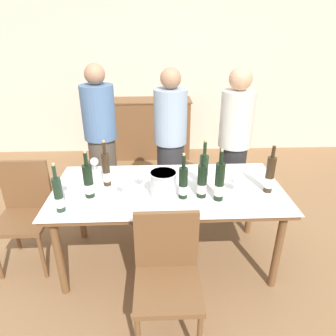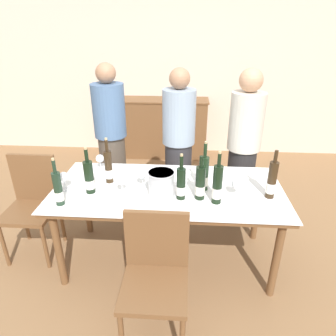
# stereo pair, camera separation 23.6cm
# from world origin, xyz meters

# --- Properties ---
(ground_plane) EXTENTS (12.00, 12.00, 0.00)m
(ground_plane) POSITION_xyz_m (0.00, 0.00, 0.00)
(ground_plane) COLOR olive
(back_wall) EXTENTS (8.00, 0.10, 2.80)m
(back_wall) POSITION_xyz_m (0.00, 2.74, 1.40)
(back_wall) COLOR beige
(back_wall) RESTS_ON ground_plane
(sideboard_cabinet) EXTENTS (1.42, 0.46, 0.92)m
(sideboard_cabinet) POSITION_xyz_m (-0.25, 2.45, 0.46)
(sideboard_cabinet) COLOR brown
(sideboard_cabinet) RESTS_ON ground_plane
(dining_table) EXTENTS (1.86, 0.90, 0.74)m
(dining_table) POSITION_xyz_m (0.00, 0.00, 0.67)
(dining_table) COLOR brown
(dining_table) RESTS_ON ground_plane
(ice_bucket) EXTENTS (0.20, 0.20, 0.21)m
(ice_bucket) POSITION_xyz_m (-0.04, -0.14, 0.85)
(ice_bucket) COLOR silver
(ice_bucket) RESTS_ON dining_table
(wine_bottle_0) EXTENTS (0.07, 0.07, 0.41)m
(wine_bottle_0) POSITION_xyz_m (0.37, -0.19, 0.88)
(wine_bottle_0) COLOR black
(wine_bottle_0) RESTS_ON dining_table
(wine_bottle_1) EXTENTS (0.08, 0.08, 0.35)m
(wine_bottle_1) POSITION_xyz_m (0.25, -0.14, 0.86)
(wine_bottle_1) COLOR black
(wine_bottle_1) RESTS_ON dining_table
(wine_bottle_2) EXTENTS (0.07, 0.07, 0.38)m
(wine_bottle_2) POSITION_xyz_m (-0.61, -0.11, 0.86)
(wine_bottle_2) COLOR black
(wine_bottle_2) RESTS_ON dining_table
(wine_bottle_3) EXTENTS (0.06, 0.06, 0.37)m
(wine_bottle_3) POSITION_xyz_m (-0.78, -0.30, 0.86)
(wine_bottle_3) COLOR #1E3323
(wine_bottle_3) RESTS_ON dining_table
(wine_bottle_4) EXTENTS (0.07, 0.07, 0.37)m
(wine_bottle_4) POSITION_xyz_m (0.11, -0.15, 0.86)
(wine_bottle_4) COLOR black
(wine_bottle_4) RESTS_ON dining_table
(wine_bottle_5) EXTENTS (0.06, 0.06, 0.39)m
(wine_bottle_5) POSITION_xyz_m (-0.50, 0.07, 0.87)
(wine_bottle_5) COLOR #332314
(wine_bottle_5) RESTS_ON dining_table
(wine_bottle_6) EXTENTS (0.07, 0.07, 0.39)m
(wine_bottle_6) POSITION_xyz_m (0.79, -0.09, 0.88)
(wine_bottle_6) COLOR #332314
(wine_bottle_6) RESTS_ON dining_table
(wine_bottle_7) EXTENTS (0.07, 0.07, 0.41)m
(wine_bottle_7) POSITION_xyz_m (0.29, -0.00, 0.87)
(wine_bottle_7) COLOR black
(wine_bottle_7) RESTS_ON dining_table
(wine_glass_0) EXTENTS (0.08, 0.08, 0.16)m
(wine_glass_0) POSITION_xyz_m (-0.21, 0.02, 0.85)
(wine_glass_0) COLOR white
(wine_glass_0) RESTS_ON dining_table
(wine_glass_1) EXTENTS (0.08, 0.08, 0.14)m
(wine_glass_1) POSITION_xyz_m (0.53, -0.08, 0.84)
(wine_glass_1) COLOR white
(wine_glass_1) RESTS_ON dining_table
(wine_glass_2) EXTENTS (0.08, 0.08, 0.15)m
(wine_glass_2) POSITION_xyz_m (-0.35, -0.10, 0.84)
(wine_glass_2) COLOR white
(wine_glass_2) RESTS_ON dining_table
(wine_glass_3) EXTENTS (0.07, 0.07, 0.14)m
(wine_glass_3) POSITION_xyz_m (-0.64, 0.32, 0.84)
(wine_glass_3) COLOR white
(wine_glass_3) RESTS_ON dining_table
(wine_glass_4) EXTENTS (0.08, 0.08, 0.16)m
(wine_glass_4) POSITION_xyz_m (-0.82, -0.08, 0.85)
(wine_glass_4) COLOR white
(wine_glass_4) RESTS_ON dining_table
(chair_near_front) EXTENTS (0.42, 0.42, 0.88)m
(chair_near_front) POSITION_xyz_m (-0.03, -0.68, 0.51)
(chair_near_front) COLOR brown
(chair_near_front) RESTS_ON ground_plane
(chair_left_end) EXTENTS (0.42, 0.42, 0.92)m
(chair_left_end) POSITION_xyz_m (-1.23, 0.09, 0.53)
(chair_left_end) COLOR brown
(chair_left_end) RESTS_ON ground_plane
(person_host) EXTENTS (0.33, 0.33, 1.62)m
(person_host) POSITION_xyz_m (-0.66, 0.81, 0.81)
(person_host) COLOR #51473D
(person_host) RESTS_ON ground_plane
(person_guest_left) EXTENTS (0.33, 0.33, 1.59)m
(person_guest_left) POSITION_xyz_m (0.06, 0.76, 0.79)
(person_guest_left) COLOR #2D2D33
(person_guest_left) RESTS_ON ground_plane
(person_guest_right) EXTENTS (0.33, 0.33, 1.60)m
(person_guest_right) POSITION_xyz_m (0.71, 0.71, 0.80)
(person_guest_right) COLOR #262628
(person_guest_right) RESTS_ON ground_plane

